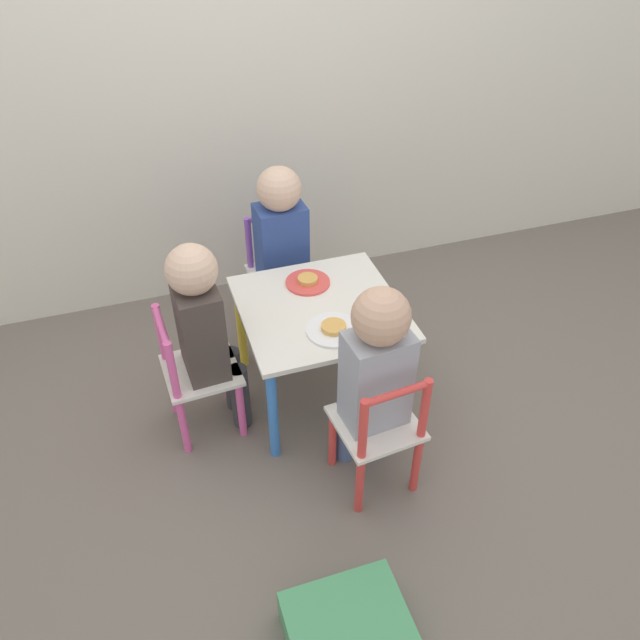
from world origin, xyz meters
TOP-DOWN VIEW (x-y plane):
  - ground_plane at (0.00, 0.00)m, footprint 6.00×6.00m
  - kids_table at (0.00, 0.00)m, footprint 0.58×0.58m
  - chair_purple at (-0.03, 0.48)m, footprint 0.27×0.27m
  - chair_red at (0.05, -0.48)m, footprint 0.28×0.28m
  - chair_pink at (-0.48, -0.03)m, footprint 0.28×0.28m
  - child_back at (-0.02, 0.42)m, footprint 0.21×0.23m
  - child_front at (0.04, -0.42)m, footprint 0.21×0.23m
  - child_left at (-0.42, -0.03)m, footprint 0.22×0.21m
  - plate_back at (0.00, 0.15)m, footprint 0.17×0.17m
  - plate_front at (-0.00, -0.15)m, footprint 0.19×0.19m
  - storage_bin at (-0.24, -0.96)m, footprint 0.33×0.25m

SIDE VIEW (x-z plane):
  - ground_plane at x=0.00m, z-range 0.00..0.00m
  - storage_bin at x=-0.24m, z-range 0.00..0.13m
  - chair_purple at x=-0.03m, z-range 0.00..0.52m
  - chair_red at x=0.05m, z-range 0.00..0.52m
  - chair_pink at x=-0.48m, z-range 0.00..0.52m
  - kids_table at x=0.00m, z-range 0.15..0.59m
  - plate_back at x=0.00m, z-range 0.43..0.46m
  - plate_front at x=0.00m, z-range 0.43..0.46m
  - child_left at x=-0.42m, z-range 0.08..0.87m
  - child_back at x=-0.02m, z-range 0.09..0.87m
  - child_front at x=0.04m, z-range 0.09..0.88m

